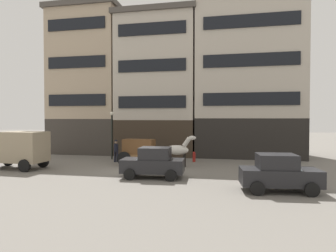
{
  "coord_description": "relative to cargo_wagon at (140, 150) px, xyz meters",
  "views": [
    {
      "loc": [
        5.68,
        -18.5,
        3.58
      ],
      "look_at": [
        1.4,
        2.17,
        3.0
      ],
      "focal_mm": 31.67,
      "sensor_mm": 36.0,
      "label": 1
    }
  ],
  "objects": [
    {
      "name": "delivery_truck_near",
      "position": [
        -7.98,
        -3.07,
        0.28
      ],
      "size": [
        4.41,
        2.26,
        2.62
      ],
      "color": "gray",
      "rests_on": "ground_plane"
    },
    {
      "name": "ground_plane",
      "position": [
        0.89,
        -2.71,
        -1.15
      ],
      "size": [
        120.0,
        120.0,
        0.0
      ],
      "primitive_type": "plane",
      "color": "slate"
    },
    {
      "name": "pedestrian_officer",
      "position": [
        -2.42,
        1.38,
        -0.17
      ],
      "size": [
        0.51,
        0.51,
        1.79
      ],
      "color": "black",
      "rests_on": "ground_plane"
    },
    {
      "name": "building_far_left",
      "position": [
        -7.72,
        8.1,
        6.29
      ],
      "size": [
        7.49,
        7.15,
        14.8
      ],
      "color": "#38332D",
      "rests_on": "ground_plane"
    },
    {
      "name": "sedan_light",
      "position": [
        2.14,
        -4.18,
        -0.23
      ],
      "size": [
        3.79,
        2.05,
        1.83
      ],
      "color": "black",
      "rests_on": "ground_plane"
    },
    {
      "name": "sedan_dark",
      "position": [
        8.94,
        -6.18,
        -0.23
      ],
      "size": [
        3.84,
        2.16,
        1.83
      ],
      "color": "black",
      "rests_on": "ground_plane"
    },
    {
      "name": "draft_horse",
      "position": [
        2.95,
        -0.0,
        0.12
      ],
      "size": [
        2.35,
        0.69,
        2.3
      ],
      "color": "beige",
      "rests_on": "ground_plane"
    },
    {
      "name": "fire_hydrant_curbside",
      "position": [
        3.78,
        2.75,
        -0.72
      ],
      "size": [
        0.24,
        0.24,
        0.83
      ],
      "color": "maroon",
      "rests_on": "ground_plane"
    },
    {
      "name": "cargo_wagon",
      "position": [
        0.0,
        0.0,
        0.0
      ],
      "size": [
        2.98,
        1.65,
        1.98
      ],
      "color": "brown",
      "rests_on": "ground_plane"
    },
    {
      "name": "building_center_right",
      "position": [
        8.28,
        8.1,
        7.48
      ],
      "size": [
        9.93,
        7.15,
        17.18
      ],
      "color": "black",
      "rests_on": "ground_plane"
    },
    {
      "name": "building_center_left",
      "position": [
        -0.33,
        8.1,
        5.76
      ],
      "size": [
        7.99,
        7.15,
        13.74
      ],
      "color": "#33281E",
      "rests_on": "ground_plane"
    },
    {
      "name": "streetlamp_curbside",
      "position": [
        -3.34,
        2.75,
        1.52
      ],
      "size": [
        0.32,
        0.32,
        4.12
      ],
      "color": "black",
      "rests_on": "ground_plane"
    }
  ]
}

